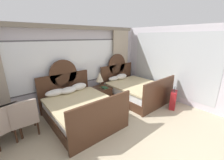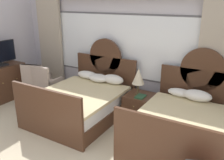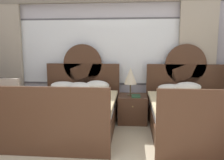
# 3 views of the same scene
# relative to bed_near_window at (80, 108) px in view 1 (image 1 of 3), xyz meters

# --- Properties ---
(wall_back_window) EXTENTS (5.99, 0.22, 2.70)m
(wall_back_window) POSITION_rel_bed_near_window_xyz_m (0.34, 1.15, 1.04)
(wall_back_window) COLOR silver
(wall_back_window) RESTS_ON ground_plane
(wall_right_mirror) EXTENTS (0.08, 4.57, 2.70)m
(wall_right_mirror) POSITION_rel_bed_near_window_xyz_m (3.37, -1.10, 0.98)
(wall_right_mirror) COLOR silver
(wall_right_mirror) RESTS_ON ground_plane
(bed_near_window) EXTENTS (1.69, 2.13, 1.65)m
(bed_near_window) POSITION_rel_bed_near_window_xyz_m (0.00, 0.00, 0.00)
(bed_near_window) COLOR #472B1C
(bed_near_window) RESTS_ON ground_plane
(bed_near_mirror) EXTENTS (1.69, 2.13, 1.65)m
(bed_near_mirror) POSITION_rel_bed_near_window_xyz_m (2.31, -0.01, -0.01)
(bed_near_mirror) COLOR #472B1C
(bed_near_mirror) RESTS_ON ground_plane
(nightstand_between_beds) EXTENTS (0.60, 0.62, 0.57)m
(nightstand_between_beds) POSITION_rel_bed_near_window_xyz_m (1.16, 0.56, -0.08)
(nightstand_between_beds) COLOR #472B1C
(nightstand_between_beds) RESTS_ON ground_plane
(table_lamp_on_nightstand) EXTENTS (0.27, 0.27, 0.59)m
(table_lamp_on_nightstand) POSITION_rel_bed_near_window_xyz_m (1.10, 0.55, 0.61)
(table_lamp_on_nightstand) COLOR brown
(table_lamp_on_nightstand) RESTS_ON nightstand_between_beds
(book_on_nightstand) EXTENTS (0.18, 0.26, 0.03)m
(book_on_nightstand) POSITION_rel_bed_near_window_xyz_m (1.22, 0.44, 0.22)
(book_on_nightstand) COLOR #285133
(book_on_nightstand) RESTS_ON nightstand_between_beds
(armchair_by_window_left) EXTENTS (0.58, 0.58, 0.97)m
(armchair_by_window_left) POSITION_rel_bed_near_window_xyz_m (-1.34, 0.23, 0.15)
(armchair_by_window_left) COLOR #B29E8E
(armchair_by_window_left) RESTS_ON ground_plane
(armchair_by_window_centre) EXTENTS (0.72, 0.72, 0.97)m
(armchair_by_window_centre) POSITION_rel_bed_near_window_xyz_m (-1.73, 0.23, 0.15)
(armchair_by_window_centre) COLOR #B29E8E
(armchair_by_window_centre) RESTS_ON ground_plane
(armchair_by_window_right) EXTENTS (0.70, 0.70, 0.97)m
(armchair_by_window_right) POSITION_rel_bed_near_window_xyz_m (-1.73, 0.23, 0.15)
(armchair_by_window_right) COLOR #B29E8E
(armchair_by_window_right) RESTS_ON ground_plane
(suitcase_on_floor) EXTENTS (0.46, 0.33, 0.75)m
(suitcase_on_floor) POSITION_rel_bed_near_window_xyz_m (2.74, -1.38, -0.06)
(suitcase_on_floor) COLOR maroon
(suitcase_on_floor) RESTS_ON ground_plane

